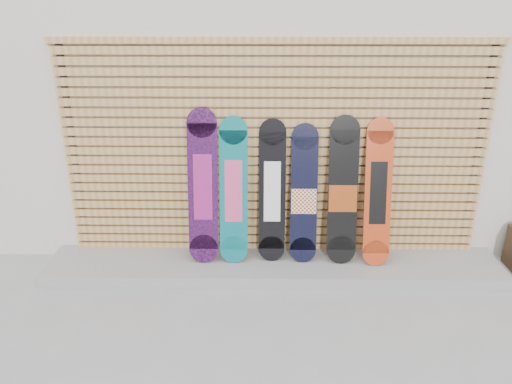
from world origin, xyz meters
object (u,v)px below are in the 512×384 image
(snowboard_1, at_px, (234,191))
(snowboard_5, at_px, (378,193))
(snowboard_2, at_px, (272,192))
(snowboard_4, at_px, (343,192))
(snowboard_3, at_px, (304,195))
(snowboard_0, at_px, (203,187))

(snowboard_1, distance_m, snowboard_5, 1.42)
(snowboard_1, relative_size, snowboard_2, 1.02)
(snowboard_4, xyz_separation_m, snowboard_5, (0.34, -0.02, -0.00))
(snowboard_2, bearing_deg, snowboard_4, -2.06)
(snowboard_2, relative_size, snowboard_5, 0.99)
(snowboard_3, height_order, snowboard_5, snowboard_5)
(snowboard_2, distance_m, snowboard_3, 0.32)
(snowboard_1, height_order, snowboard_5, snowboard_1)
(snowboard_0, height_order, snowboard_3, snowboard_0)
(snowboard_0, xyz_separation_m, snowboard_3, (1.00, 0.01, -0.09))
(snowboard_0, height_order, snowboard_4, snowboard_0)
(snowboard_0, distance_m, snowboard_1, 0.31)
(snowboard_2, bearing_deg, snowboard_0, -177.98)
(snowboard_5, bearing_deg, snowboard_1, 179.19)
(snowboard_0, bearing_deg, snowboard_5, -0.62)
(snowboard_4, relative_size, snowboard_5, 1.02)
(snowboard_1, bearing_deg, snowboard_4, -0.14)
(snowboard_2, bearing_deg, snowboard_5, -2.36)
(snowboard_4, bearing_deg, snowboard_1, 179.86)
(snowboard_0, height_order, snowboard_2, snowboard_0)
(snowboard_0, bearing_deg, snowboard_4, -0.04)
(snowboard_3, bearing_deg, snowboard_1, -179.37)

